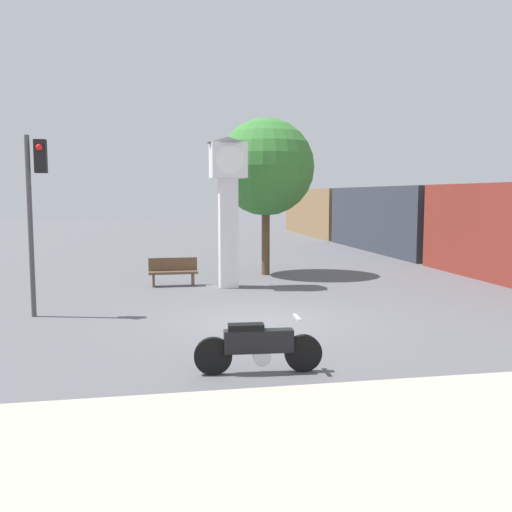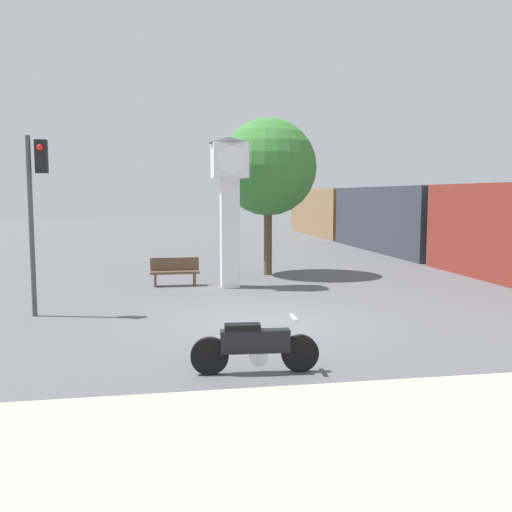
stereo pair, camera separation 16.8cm
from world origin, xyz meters
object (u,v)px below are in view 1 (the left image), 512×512
motorcycle (258,346)px  freight_train (391,219)px  traffic_light (35,193)px  bench (173,271)px  clock_tower (228,188)px  street_tree (266,167)px

motorcycle → freight_train: size_ratio=0.06×
freight_train → traffic_light: traffic_light is taller
motorcycle → traffic_light: 7.48m
freight_train → bench: (-12.03, -9.94, -1.21)m
motorcycle → traffic_light: bearing=133.5°
motorcycle → traffic_light: size_ratio=0.49×
clock_tower → freight_train: bearing=45.7°
clock_tower → street_tree: bearing=55.9°
clock_tower → street_tree: size_ratio=0.83×
motorcycle → bench: bearing=100.1°
motorcycle → clock_tower: bearing=89.3°
clock_tower → freight_train: size_ratio=0.13×
freight_train → traffic_light: bearing=-137.6°
freight_train → clock_tower: bearing=-134.3°
motorcycle → street_tree: street_tree is taller
traffic_light → bench: bearing=50.6°
freight_train → street_tree: street_tree is taller
traffic_light → street_tree: street_tree is taller
freight_train → traffic_light: (-15.47, -14.13, 1.33)m
street_tree → bench: 5.37m
motorcycle → clock_tower: size_ratio=0.45×
traffic_light → street_tree: bearing=41.7°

